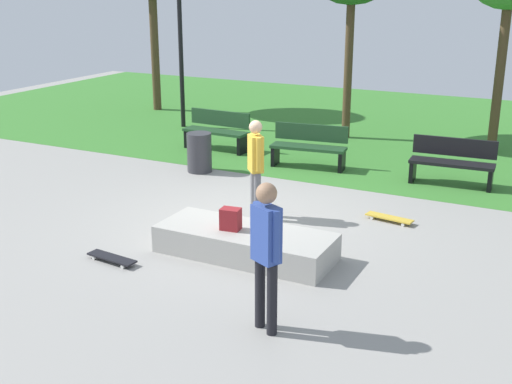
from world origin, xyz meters
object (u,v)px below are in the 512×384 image
Objects in this scene: backpack_on_ledge at (231,219)px; trash_bin at (199,152)px; lamp_post at (180,32)px; skater_watching at (256,162)px; park_bench_far_left at (309,145)px; skateboard_by_ledge at (112,258)px; skater_performing_trick at (266,246)px; skateboard_spare at (389,218)px; park_bench_center_lawn at (217,130)px; concrete_ledge at (245,243)px; park_bench_near_lamppost at (452,161)px.

backpack_on_ledge is 0.39× the size of trash_bin.
backpack_on_ledge is at bearing -52.69° from trash_bin.
lamp_post reaches higher than trash_bin.
park_bench_far_left is (-0.38, 3.30, -0.49)m from skater_watching.
skater_watching is 2.92m from skateboard_by_ledge.
trash_bin is at bearing -145.25° from park_bench_far_left.
skater_performing_trick is 2.16× the size of skateboard_spare.
backpack_on_ledge is 6.28m from park_bench_center_lawn.
skater_watching is at bearing -83.34° from park_bench_far_left.
skateboard_spare is 5.80m from park_bench_center_lawn.
park_bench_far_left is (-0.99, 4.82, 0.28)m from concrete_ledge.
park_bench_near_lamppost reaches higher than trash_bin.
concrete_ledge is 4.93m from park_bench_far_left.
concrete_ledge is at bearing -68.47° from skater_watching.
skater_watching is 3.08m from trash_bin.
backpack_on_ledge is at bearing -75.86° from skater_watching.
skater_performing_trick reaches higher than park_bench_far_left.
lamp_post is (-7.11, 4.72, 2.47)m from skateboard_spare.
park_bench_far_left is 2.34m from trash_bin.
park_bench_center_lawn is 1.88m from trash_bin.
park_bench_far_left is (-2.18, 6.60, -0.56)m from skater_performing_trick.
lamp_post reaches higher than skateboard_spare.
trash_bin is at bearing -71.38° from park_bench_center_lawn.
trash_bin is (-1.32, 4.55, 0.35)m from skateboard_by_ledge.
lamp_post reaches higher than park_bench_near_lamppost.
park_bench_far_left is at bearing 34.75° from trash_bin.
skateboard_by_ledge is 0.99× the size of skateboard_spare.
skateboard_spare is (3.08, 3.40, 0.00)m from skateboard_by_ledge.
skater_performing_trick reaches higher than skateboard_spare.
skater_watching is 1.03× the size of park_bench_center_lawn.
backpack_on_ledge is 2.26m from skater_performing_trick.
concrete_ledge is 1.60× the size of park_bench_center_lawn.
concrete_ledge reaches higher than skateboard_spare.
park_bench_near_lamppost is at bearing -15.78° from lamp_post.
concrete_ledge is 0.42m from backpack_on_ledge.
park_bench_near_lamppost reaches higher than skateboard_spare.
backpack_on_ledge reaches higher than concrete_ledge.
skater_performing_trick is at bearing -56.25° from park_bench_center_lawn.
skater_performing_trick reaches higher than trash_bin.
trash_bin is at bearing 129.86° from concrete_ledge.
backpack_on_ledge reaches higher than skateboard_by_ledge.
park_bench_far_left reaches higher than skateboard_spare.
skateboard_by_ledge is (-2.79, 0.72, -0.98)m from skater_performing_trick.
skateboard_by_ledge and skateboard_spare have the same top height.
trash_bin is at bearing 139.66° from skater_watching.
skater_watching is at bearing -52.13° from park_bench_center_lawn.
skater_watching is at bearing 69.04° from skateboard_by_ledge.
backpack_on_ledge is 0.39× the size of skateboard_spare.
backpack_on_ledge is 0.08× the size of lamp_post.
trash_bin is at bearing -59.79° from backpack_on_ledge.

